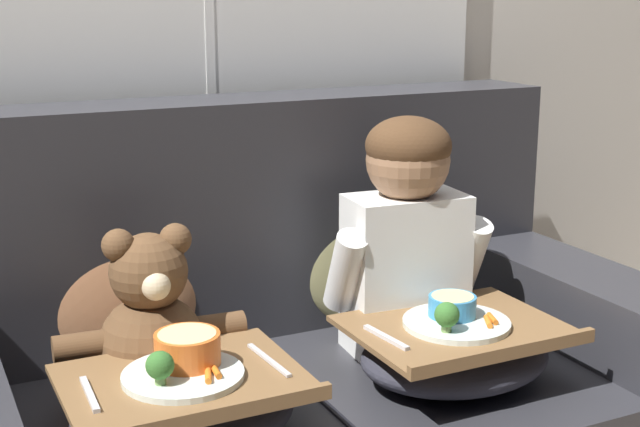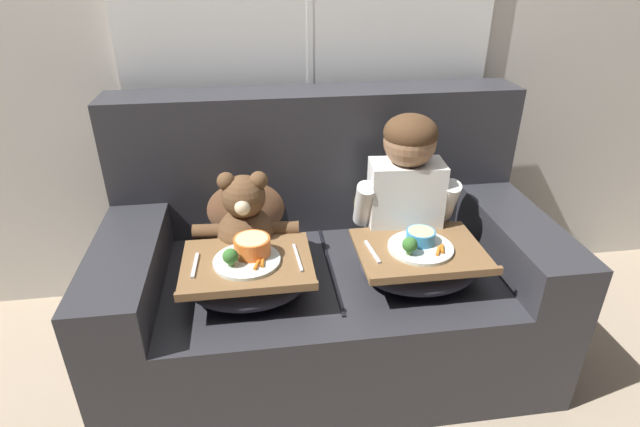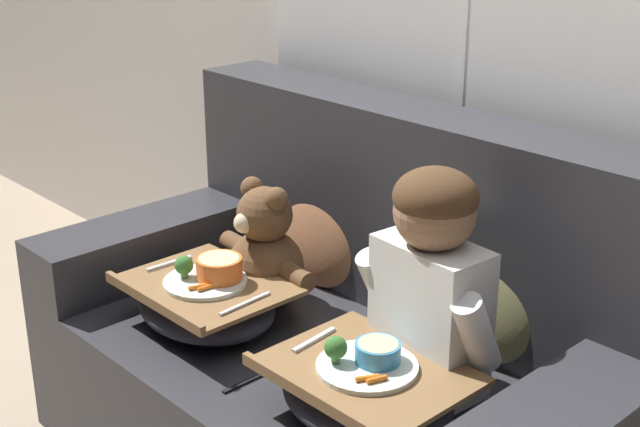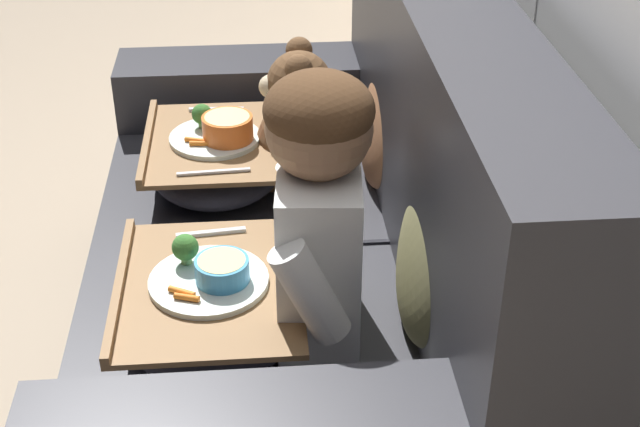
# 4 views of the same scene
# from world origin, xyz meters

# --- Properties ---
(couch) EXTENTS (1.64, 0.90, 1.01)m
(couch) POSITION_xyz_m (0.00, 0.08, 0.35)
(couch) COLOR #2D2D33
(couch) RESTS_ON ground_plane
(throw_pillow_behind_child) EXTENTS (0.37, 0.18, 0.38)m
(throw_pillow_behind_child) POSITION_xyz_m (0.30, 0.27, 0.61)
(throw_pillow_behind_child) COLOR #898456
(throw_pillow_behind_child) RESTS_ON couch
(throw_pillow_behind_teddy) EXTENTS (0.37, 0.18, 0.38)m
(throw_pillow_behind_teddy) POSITION_xyz_m (-0.30, 0.27, 0.61)
(throw_pillow_behind_teddy) COLOR #B2754C
(throw_pillow_behind_teddy) RESTS_ON couch
(child_figure) EXTENTS (0.40, 0.20, 0.55)m
(child_figure) POSITION_xyz_m (0.30, 0.04, 0.74)
(child_figure) COLOR white
(child_figure) RESTS_ON couch
(teddy_bear) EXTENTS (0.39, 0.27, 0.37)m
(teddy_bear) POSITION_xyz_m (-0.30, 0.04, 0.59)
(teddy_bear) COLOR brown
(teddy_bear) RESTS_ON couch
(lap_tray_child) EXTENTS (0.44, 0.35, 0.20)m
(lap_tray_child) POSITION_xyz_m (0.30, -0.17, 0.51)
(lap_tray_child) COLOR #2D2D38
(lap_tray_child) RESTS_ON child_figure
(lap_tray_teddy) EXTENTS (0.44, 0.35, 0.20)m
(lap_tray_teddy) POSITION_xyz_m (-0.30, -0.16, 0.51)
(lap_tray_teddy) COLOR #2D2D38
(lap_tray_teddy) RESTS_ON teddy_bear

